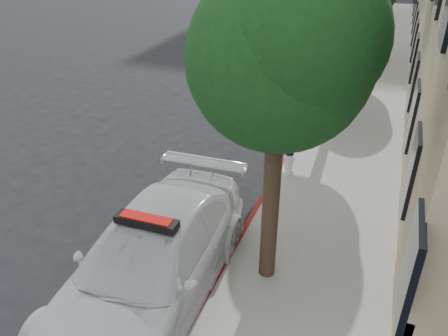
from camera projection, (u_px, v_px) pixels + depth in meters
ground at (178, 197)px, 10.98m from camera, size 120.00×120.00×0.00m
sidewalk at (365, 90)px, 17.97m from camera, size 3.20×50.00×0.15m
curb_strip at (327, 86)px, 18.46m from camera, size 0.12×50.00×0.15m
tree_near at (282, 58)px, 6.34m from camera, size 2.92×2.82×5.62m
police_car at (151, 261)px, 7.65m from camera, size 2.42×5.56×1.74m
parked_car_mid at (291, 91)px, 15.86m from camera, size 1.97×4.34×1.45m
parked_car_far at (332, 37)px, 24.13m from camera, size 1.65×4.01×1.29m
fire_hydrant at (289, 161)px, 11.57m from camera, size 0.31×0.28×0.74m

